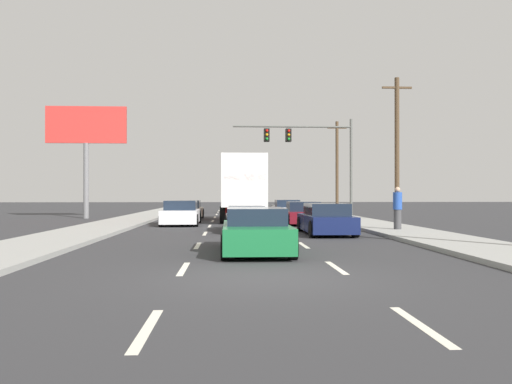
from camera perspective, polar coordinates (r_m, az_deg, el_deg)
ground_plane at (r=35.07m, az=-1.91°, el=-2.94°), size 140.00×140.00×0.00m
sidewalk_right at (r=30.96m, az=10.78°, el=-3.16°), size 2.88×80.00×0.14m
sidewalk_left at (r=30.65m, az=-14.35°, el=-3.19°), size 2.88×80.00×0.14m
lane_markings at (r=31.30m, az=-1.77°, el=-3.25°), size 3.54×62.00×0.01m
car_tan at (r=33.61m, az=-7.63°, el=-2.08°), size 1.87×4.40×1.25m
car_white at (r=27.45m, az=-8.41°, el=-2.43°), size 2.01×4.31×1.30m
box_truck at (r=30.35m, az=-1.50°, el=0.67°), size 2.69×7.85×3.84m
car_black at (r=22.53m, az=-1.19°, el=-3.07°), size 1.89×4.48×1.14m
car_green at (r=14.41m, az=-0.05°, el=-4.48°), size 1.92×4.49×1.26m
car_silver at (r=34.27m, az=3.48°, el=-2.04°), size 1.85×4.09×1.26m
car_maroon at (r=27.66m, az=5.30°, el=-2.49°), size 2.03×4.13×1.24m
car_navy at (r=21.03m, az=7.86°, el=-3.12°), size 1.87×4.38×1.27m
traffic_signal_mast at (r=38.02m, az=5.33°, el=5.42°), size 8.94×0.69×7.27m
utility_pole_mid at (r=31.69m, az=15.56°, el=4.86°), size 1.80×0.28×8.65m
utility_pole_far at (r=47.92m, az=9.09°, el=2.99°), size 1.80×0.28×8.43m
roadside_billboard at (r=36.48m, az=-18.54°, el=6.01°), size 5.41×0.36×7.62m
pedestrian_near_corner at (r=22.66m, az=15.62°, el=-1.74°), size 0.38×0.38×1.82m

